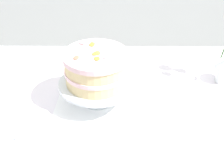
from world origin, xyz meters
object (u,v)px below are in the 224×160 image
object	(u,v)px
cake_stand	(97,85)
teacup	(1,137)
layer_cake	(96,68)
dining_table	(122,129)

from	to	relation	value
cake_stand	teacup	distance (m)	0.39
layer_cake	teacup	xyz separation A→B (m)	(-0.31, -0.22, -0.14)
cake_stand	layer_cake	bearing A→B (deg)	120.56
layer_cake	teacup	size ratio (longest dim) A/B	1.87
dining_table	layer_cake	size ratio (longest dim) A/B	5.81
dining_table	layer_cake	world-z (taller)	layer_cake
dining_table	layer_cake	bearing A→B (deg)	150.78
layer_cake	teacup	world-z (taller)	layer_cake
dining_table	cake_stand	distance (m)	0.21
cake_stand	teacup	xyz separation A→B (m)	(-0.31, -0.22, -0.06)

